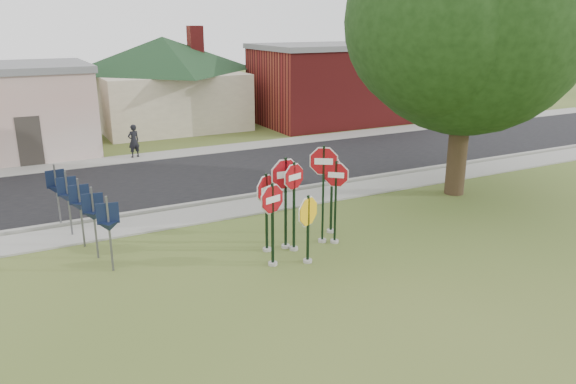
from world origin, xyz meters
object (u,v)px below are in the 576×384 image
stop_sign_center (294,195)px  stop_sign_left (272,214)px  stop_sign_yellow (308,222)px  pedestrian (134,141)px  oak_tree (470,13)px

stop_sign_center → stop_sign_left: 1.18m
stop_sign_center → stop_sign_left: bearing=-146.3°
stop_sign_yellow → stop_sign_left: (-0.90, 0.26, 0.28)m
stop_sign_yellow → pedestrian: size_ratio=1.29×
stop_sign_center → pedestrian: 13.00m
stop_sign_left → oak_tree: bearing=16.6°
stop_sign_center → stop_sign_yellow: bearing=-94.4°
stop_sign_yellow → oak_tree: oak_tree is taller
stop_sign_left → pedestrian: stop_sign_left is taller
stop_sign_yellow → oak_tree: (7.83, 2.86, 5.23)m
stop_sign_center → oak_tree: 9.31m
oak_tree → pedestrian: size_ratio=7.79×
oak_tree → pedestrian: oak_tree is taller
stop_sign_left → pedestrian: 13.56m
stop_sign_center → stop_sign_yellow: size_ratio=1.33×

